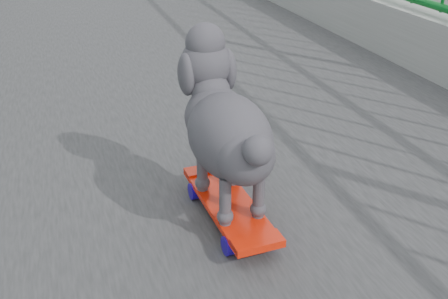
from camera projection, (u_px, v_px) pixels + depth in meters
skateboard at (229, 206)px, 1.60m from camera, size 0.17×0.49×0.06m
poodle at (226, 125)px, 1.51m from camera, size 0.25×0.55×0.46m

